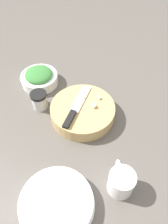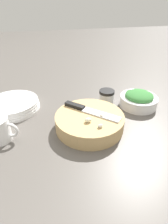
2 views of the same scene
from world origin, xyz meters
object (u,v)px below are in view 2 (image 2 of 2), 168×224
object	(u,v)px
cutting_board	(90,121)
herb_bowl	(139,99)
plate_stack	(13,105)
spice_jar	(106,98)
garlic_cloves	(93,120)
chef_knife	(88,110)

from	to	relation	value
cutting_board	herb_bowl	world-z (taller)	herb_bowl
herb_bowl	cutting_board	bearing A→B (deg)	-159.73
plate_stack	spice_jar	bearing A→B (deg)	-10.98
herb_bowl	plate_stack	xyz separation A→B (m)	(-0.53, 0.12, -0.01)
cutting_board	spice_jar	bearing A→B (deg)	48.59
garlic_cloves	herb_bowl	world-z (taller)	garlic_cloves
garlic_cloves	herb_bowl	bearing A→B (deg)	28.37
cutting_board	chef_knife	size ratio (longest dim) A/B	1.38
spice_jar	plate_stack	bearing A→B (deg)	169.02
cutting_board	garlic_cloves	size ratio (longest dim) A/B	3.35
garlic_cloves	plate_stack	world-z (taller)	garlic_cloves
spice_jar	cutting_board	bearing A→B (deg)	-131.41
cutting_board	spice_jar	size ratio (longest dim) A/B	3.39
chef_knife	spice_jar	bearing A→B (deg)	178.05
spice_jar	plate_stack	distance (m)	0.40
cutting_board	chef_knife	bearing A→B (deg)	86.42
garlic_cloves	herb_bowl	xyz separation A→B (m)	(0.25, 0.14, -0.03)
herb_bowl	spice_jar	world-z (taller)	spice_jar
herb_bowl	garlic_cloves	bearing A→B (deg)	-151.63
herb_bowl	chef_knife	bearing A→B (deg)	-165.44
cutting_board	spice_jar	world-z (taller)	spice_jar
plate_stack	cutting_board	bearing A→B (deg)	-37.28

